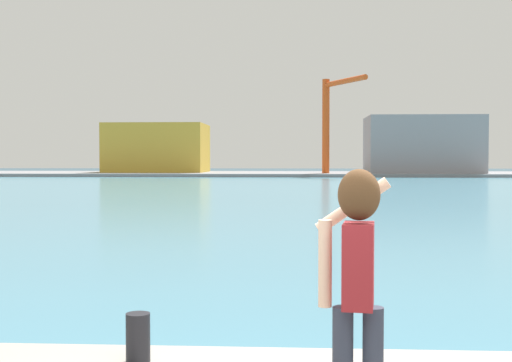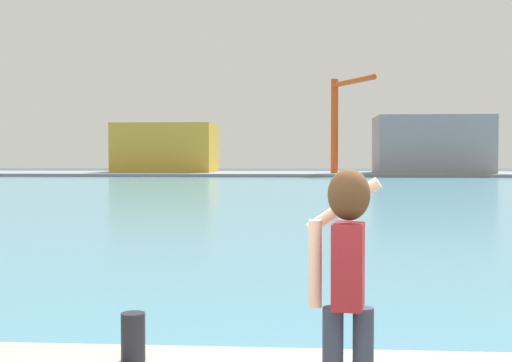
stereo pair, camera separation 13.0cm
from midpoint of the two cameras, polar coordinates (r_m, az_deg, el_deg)
The scene contains 8 objects.
ground_plane at distance 54.31m, azimuth 3.34°, elevation -0.66°, with size 220.00×220.00×0.00m, color #334751.
harbor_water at distance 56.30m, azimuth 3.34°, elevation -0.55°, with size 140.00×100.00×0.02m, color teal.
far_shore_dock at distance 96.28m, azimuth 3.33°, elevation 0.61°, with size 140.00×20.00×0.44m, color gray.
person_photographer at distance 4.46m, azimuth 7.86°, elevation -7.64°, with size 0.53×0.56×1.74m.
harbor_bollard at distance 6.12m, azimuth -10.77°, elevation -13.14°, with size 0.22×0.22×0.43m, color black.
warehouse_left at distance 99.99m, azimuth -8.54°, elevation 2.83°, with size 14.45×10.93×7.17m, color gold.
warehouse_right at distance 96.67m, azimuth 14.12°, elevation 3.06°, with size 15.66×9.97×7.98m, color gray.
port_crane at distance 90.19m, azimuth 6.43°, elevation 5.73°, with size 5.25×9.48×12.88m.
Camera 1 is at (-0.10, -4.25, 2.47)m, focal length 46.34 mm.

